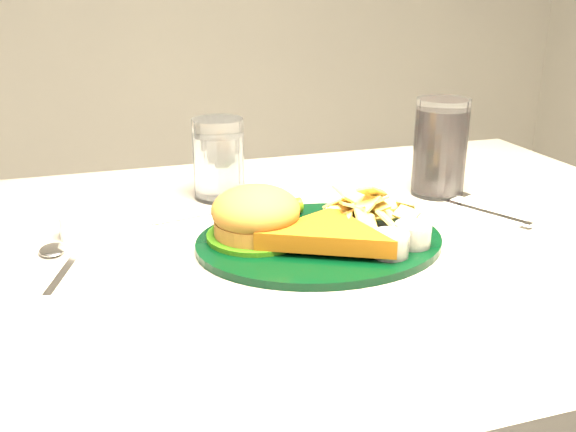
% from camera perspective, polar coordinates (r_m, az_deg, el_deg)
% --- Properties ---
extents(dinner_plate, '(0.32, 0.27, 0.07)m').
position_cam_1_polar(dinner_plate, '(0.80, 2.87, -0.22)').
color(dinner_plate, black).
rests_on(dinner_plate, table).
extents(water_glass, '(0.10, 0.10, 0.12)m').
position_cam_1_polar(water_glass, '(0.98, -6.18, 5.07)').
color(water_glass, white).
rests_on(water_glass, table).
extents(cola_glass, '(0.10, 0.10, 0.15)m').
position_cam_1_polar(cola_glass, '(1.01, 13.37, 5.96)').
color(cola_glass, black).
rests_on(cola_glass, table).
extents(fork_napkin, '(0.20, 0.22, 0.01)m').
position_cam_1_polar(fork_napkin, '(0.95, 16.90, 0.46)').
color(fork_napkin, white).
rests_on(fork_napkin, table).
extents(spoon, '(0.08, 0.15, 0.01)m').
position_cam_1_polar(spoon, '(0.77, -19.44, -4.75)').
color(spoon, silver).
rests_on(spoon, table).
extents(ramekin, '(0.06, 0.06, 0.03)m').
position_cam_1_polar(ramekin, '(0.87, -18.20, -0.87)').
color(ramekin, white).
rests_on(ramekin, table).
extents(wrapped_straw, '(0.22, 0.12, 0.01)m').
position_cam_1_polar(wrapped_straw, '(0.93, -5.96, 0.56)').
color(wrapped_straw, silver).
rests_on(wrapped_straw, table).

